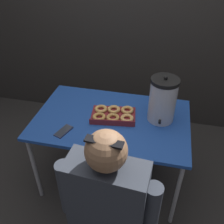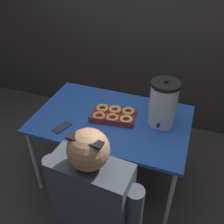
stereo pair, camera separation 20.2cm
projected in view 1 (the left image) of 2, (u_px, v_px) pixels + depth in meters
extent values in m
plane|color=#2D2B28|center=(112.00, 176.00, 2.49)|extent=(12.00, 12.00, 0.00)
cube|color=#1E479E|center=(112.00, 119.00, 2.07)|extent=(1.26, 0.81, 0.03)
cylinder|color=#ADADB2|center=(35.00, 169.00, 2.11)|extent=(0.03, 0.03, 0.71)
cylinder|color=#ADADB2|center=(176.00, 196.00, 1.90)|extent=(0.03, 0.03, 0.71)
cylinder|color=#ADADB2|center=(66.00, 119.00, 2.67)|extent=(0.03, 0.03, 0.71)
cylinder|color=#ADADB2|center=(178.00, 135.00, 2.46)|extent=(0.03, 0.03, 0.71)
cube|color=maroon|center=(113.00, 116.00, 2.07)|extent=(0.39, 0.30, 0.02)
cube|color=maroon|center=(112.00, 122.00, 1.96)|extent=(0.36, 0.06, 0.04)
torus|color=#CC9447|center=(99.00, 117.00, 2.02)|extent=(0.14, 0.14, 0.03)
torus|color=tan|center=(113.00, 118.00, 2.01)|extent=(0.14, 0.14, 0.03)
torus|color=#E9B064|center=(127.00, 118.00, 2.00)|extent=(0.14, 0.14, 0.03)
torus|color=#DBA356|center=(101.00, 109.00, 2.11)|extent=(0.15, 0.15, 0.03)
torus|color=#DEA65A|center=(114.00, 109.00, 2.10)|extent=(0.15, 0.15, 0.03)
torus|color=tan|center=(127.00, 110.00, 2.10)|extent=(0.14, 0.14, 0.03)
cylinder|color=#B7B7BC|center=(162.00, 101.00, 1.95)|extent=(0.21, 0.21, 0.34)
cylinder|color=black|center=(165.00, 81.00, 1.84)|extent=(0.22, 0.22, 0.03)
sphere|color=black|center=(166.00, 78.00, 1.82)|extent=(0.03, 0.03, 0.03)
cylinder|color=black|center=(160.00, 121.00, 1.93)|extent=(0.02, 0.05, 0.02)
cube|color=#2D334C|center=(64.00, 131.00, 1.91)|extent=(0.12, 0.17, 0.01)
cube|color=#2D333D|center=(63.00, 131.00, 1.91)|extent=(0.10, 0.15, 0.00)
cube|color=#333842|center=(107.00, 196.00, 1.48)|extent=(0.48, 0.24, 0.53)
sphere|color=#8E6647|center=(106.00, 151.00, 1.26)|extent=(0.22, 0.22, 0.22)
cube|color=black|center=(104.00, 142.00, 1.18)|extent=(0.19, 0.06, 0.01)
cylinder|color=#333842|center=(151.00, 211.00, 1.43)|extent=(0.10, 0.10, 0.42)
cylinder|color=#333842|center=(67.00, 188.00, 1.56)|extent=(0.10, 0.10, 0.42)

